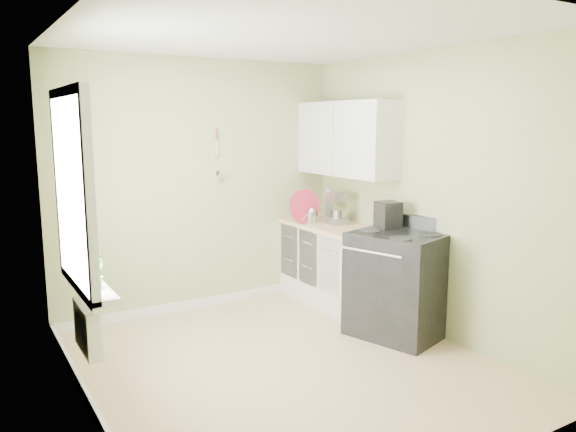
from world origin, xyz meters
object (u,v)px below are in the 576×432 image
stand_mixer (334,209)px  kettle (311,216)px  stove (398,283)px  coffee_maker (388,220)px

stand_mixer → kettle: bearing=164.2°
stove → kettle: 1.32m
stove → kettle: bearing=99.5°
stove → stand_mixer: 1.27m
stand_mixer → kettle: size_ratio=2.12×
stand_mixer → coffee_maker: bearing=-89.5°
stove → coffee_maker: coffee_maker is taller
stand_mixer → coffee_maker: 0.88m
coffee_maker → kettle: bearing=105.6°
stand_mixer → kettle: 0.28m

